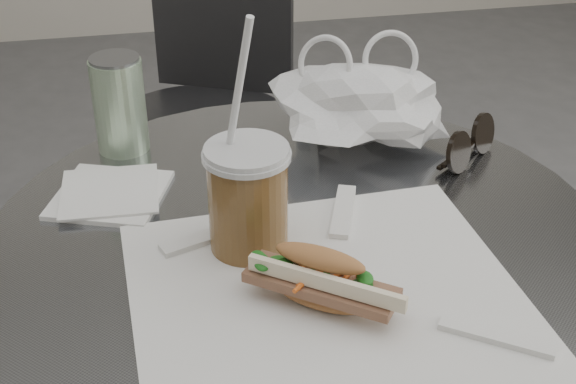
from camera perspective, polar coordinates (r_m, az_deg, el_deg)
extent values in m
cylinder|color=slate|center=(0.97, 0.75, -3.41)|extent=(0.76, 0.76, 0.02)
cylinder|color=#2B2B2D|center=(2.04, -5.49, -7.50)|extent=(0.37, 0.37, 0.02)
cylinder|color=#2B2B2D|center=(1.90, -5.85, -1.98)|extent=(0.07, 0.07, 0.49)
cylinder|color=#2B2B2D|center=(1.78, -6.27, 4.64)|extent=(0.41, 0.41, 0.02)
cube|color=#2B2B2D|center=(1.89, -4.65, 11.41)|extent=(0.31, 0.16, 0.28)
cube|color=white|center=(0.86, 2.94, -7.76)|extent=(0.43, 0.41, 0.00)
ellipsoid|color=#B17643|center=(0.84, 2.35, -7.49)|extent=(0.20, 0.17, 0.02)
cube|color=brown|center=(0.83, 2.37, -6.62)|extent=(0.16, 0.13, 0.01)
ellipsoid|color=#B17643|center=(0.83, 2.28, -5.06)|extent=(0.20, 0.18, 0.04)
cylinder|color=olive|center=(0.91, -2.85, -0.90)|extent=(0.09, 0.09, 0.12)
cylinder|color=silver|center=(0.87, -2.97, 2.81)|extent=(0.10, 0.10, 0.01)
cylinder|color=white|center=(0.86, -3.81, 5.66)|extent=(0.04, 0.06, 0.23)
cylinder|color=black|center=(1.11, 12.04, 2.73)|extent=(0.06, 0.05, 0.06)
cylinder|color=black|center=(1.16, 13.69, 4.03)|extent=(0.06, 0.05, 0.06)
cube|color=black|center=(1.14, 12.85, 3.10)|extent=(0.02, 0.02, 0.01)
cube|color=white|center=(1.06, -12.54, -0.19)|extent=(0.17, 0.17, 0.01)
cube|color=white|center=(1.06, -12.57, 0.04)|extent=(0.13, 0.13, 0.00)
cylinder|color=#619557|center=(1.15, -11.89, 6.03)|extent=(0.07, 0.07, 0.13)
cylinder|color=slate|center=(1.12, -12.28, 9.24)|extent=(0.07, 0.07, 0.00)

